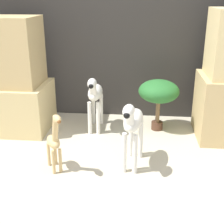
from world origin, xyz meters
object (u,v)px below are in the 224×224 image
zebra_right (133,124)px  giraffe_figurine (54,140)px  potted_palm_front (159,92)px  zebra_left (95,95)px

zebra_right → giraffe_figurine: (-0.67, -0.14, -0.12)m
zebra_right → giraffe_figurine: size_ratio=1.14×
zebra_right → potted_palm_front: bearing=72.8°
zebra_right → giraffe_figurine: zebra_right is taller
zebra_left → giraffe_figurine: size_ratio=1.14×
potted_palm_front → giraffe_figurine: bearing=-133.1°
zebra_right → giraffe_figurine: bearing=-168.1°
giraffe_figurine → potted_palm_front: size_ratio=0.99×
giraffe_figurine → potted_palm_front: (0.93, 1.00, 0.15)m
giraffe_figurine → potted_palm_front: bearing=46.9°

